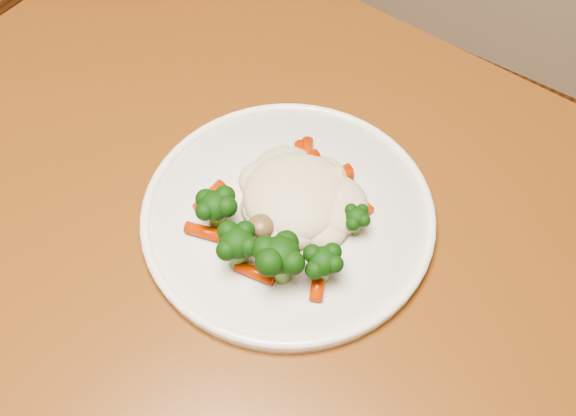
# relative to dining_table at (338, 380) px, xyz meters

# --- Properties ---
(dining_table) EXTENTS (1.20, 0.83, 0.75)m
(dining_table) POSITION_rel_dining_table_xyz_m (0.00, 0.00, 0.00)
(dining_table) COLOR brown
(dining_table) RESTS_ON ground
(plate) EXTENTS (0.29, 0.29, 0.01)m
(plate) POSITION_rel_dining_table_xyz_m (-0.11, 0.07, 0.11)
(plate) COLOR white
(plate) RESTS_ON dining_table
(meal) EXTENTS (0.17, 0.19, 0.05)m
(meal) POSITION_rel_dining_table_xyz_m (-0.11, 0.06, 0.14)
(meal) COLOR beige
(meal) RESTS_ON plate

